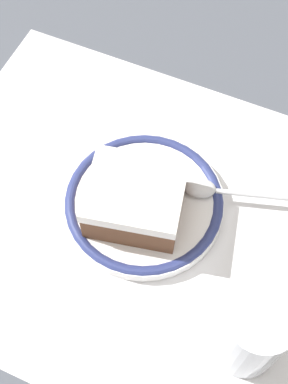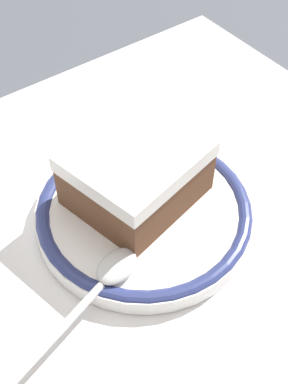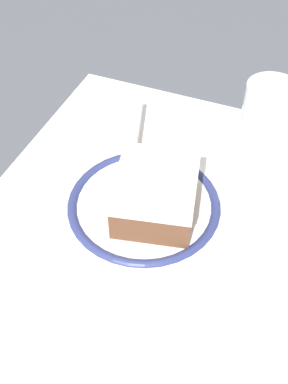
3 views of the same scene
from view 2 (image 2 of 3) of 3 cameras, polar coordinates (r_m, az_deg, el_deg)
ground_plane at (r=0.46m, az=-0.27°, el=-1.36°), size 2.40×2.40×0.00m
placemat at (r=0.46m, az=-0.27°, el=-1.30°), size 0.49×0.41×0.00m
plate at (r=0.44m, az=0.00°, el=-2.21°), size 0.18×0.18×0.02m
cake_slice at (r=0.42m, az=-0.69°, el=1.90°), size 0.12×0.11×0.05m
spoon at (r=0.39m, az=-4.96°, el=-10.20°), size 0.15×0.06×0.01m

